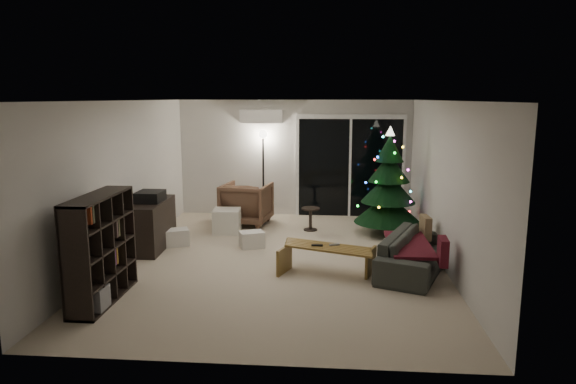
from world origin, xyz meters
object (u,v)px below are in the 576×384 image
object	(u,v)px
media_cabinet	(151,225)
christmas_tree	(389,181)
bookshelf	(88,248)
sofa	(415,253)
coffee_table	(327,260)
armchair	(247,204)

from	to	relation	value
media_cabinet	christmas_tree	world-z (taller)	christmas_tree
bookshelf	sofa	xyz separation A→B (m)	(4.30, 1.47, -0.40)
bookshelf	coffee_table	size ratio (longest dim) A/B	1.03
armchair	coffee_table	bearing A→B (deg)	128.68
armchair	christmas_tree	size ratio (longest dim) A/B	0.46
coffee_table	christmas_tree	bearing A→B (deg)	84.77
coffee_table	media_cabinet	bearing A→B (deg)	-179.11
sofa	armchair	bearing A→B (deg)	69.98
bookshelf	media_cabinet	xyz separation A→B (m)	(0.00, 2.29, -0.27)
bookshelf	armchair	world-z (taller)	bookshelf
sofa	coffee_table	world-z (taller)	sofa
sofa	coffee_table	size ratio (longest dim) A/B	1.45
sofa	christmas_tree	distance (m)	2.23
media_cabinet	armchair	xyz separation A→B (m)	(1.34, 1.82, 0.02)
bookshelf	christmas_tree	size ratio (longest dim) A/B	0.67
armchair	coffee_table	distance (m)	3.33
bookshelf	media_cabinet	bearing A→B (deg)	105.67
bookshelf	coffee_table	world-z (taller)	bookshelf
armchair	sofa	world-z (taller)	armchair
bookshelf	sofa	world-z (taller)	bookshelf
sofa	media_cabinet	bearing A→B (deg)	100.97
media_cabinet	christmas_tree	bearing A→B (deg)	15.46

